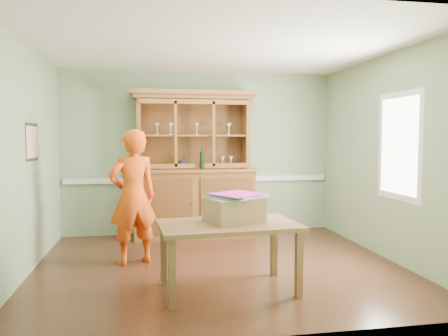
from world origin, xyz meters
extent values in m
plane|color=#422415|center=(0.00, 0.00, 0.00)|extent=(4.50, 4.50, 0.00)
plane|color=white|center=(0.00, 0.00, 2.70)|extent=(4.50, 4.50, 0.00)
plane|color=gray|center=(0.00, 2.00, 1.35)|extent=(4.50, 0.00, 4.50)
plane|color=gray|center=(-2.25, 0.00, 1.35)|extent=(0.00, 4.00, 4.00)
plane|color=gray|center=(2.25, 0.00, 1.35)|extent=(0.00, 4.00, 4.00)
plane|color=gray|center=(0.00, -2.00, 1.35)|extent=(4.50, 0.00, 4.50)
cube|color=silver|center=(0.00, 1.98, 0.90)|extent=(4.41, 0.05, 0.08)
cube|color=#372516|center=(-2.23, 0.30, 1.55)|extent=(0.03, 0.60, 0.46)
cube|color=beige|center=(-2.22, 0.30, 1.55)|extent=(0.01, 0.52, 0.38)
cube|color=silver|center=(2.23, -0.30, 1.50)|extent=(0.03, 0.96, 1.36)
cube|color=white|center=(2.22, -0.30, 1.50)|extent=(0.01, 0.80, 1.20)
cube|color=brown|center=(-0.12, 1.71, 0.53)|extent=(1.91, 0.58, 1.06)
cube|color=brown|center=(-0.12, 1.70, 1.08)|extent=(1.98, 0.65, 0.04)
cube|color=brown|center=(-0.12, 1.98, 1.66)|extent=(1.81, 0.04, 1.12)
cube|color=brown|center=(-0.99, 1.80, 1.66)|extent=(0.06, 0.40, 1.12)
cube|color=brown|center=(0.75, 1.80, 1.66)|extent=(0.06, 0.40, 1.12)
cube|color=brown|center=(-0.12, 1.80, 2.25)|extent=(1.91, 0.47, 0.06)
cube|color=brown|center=(-0.12, 1.78, 2.32)|extent=(2.00, 0.51, 0.06)
cube|color=brown|center=(-0.12, 1.80, 1.64)|extent=(1.68, 0.35, 0.03)
imported|color=#B2B2B7|center=(-0.28, 1.80, 1.21)|extent=(0.19, 0.19, 0.20)
imported|color=yellow|center=(-0.60, 1.80, 1.13)|extent=(0.23, 0.23, 0.06)
cylinder|color=black|center=(-0.01, 1.52, 1.28)|extent=(0.07, 0.07, 0.34)
cube|color=brown|center=(-0.04, -0.88, 0.69)|extent=(1.49, 0.96, 0.05)
cube|color=brown|center=(-0.65, -1.28, 0.33)|extent=(0.07, 0.07, 0.67)
cube|color=brown|center=(-0.71, -0.57, 0.33)|extent=(0.07, 0.07, 0.67)
cube|color=brown|center=(0.62, -1.18, 0.33)|extent=(0.07, 0.07, 0.67)
cube|color=brown|center=(0.57, -0.48, 0.33)|extent=(0.07, 0.07, 0.67)
cube|color=#96754D|center=(0.03, -0.80, 0.84)|extent=(0.66, 0.59, 0.25)
cube|color=green|center=(0.08, -0.81, 0.97)|extent=(0.65, 0.65, 0.01)
cube|color=#2EDBCC|center=(0.08, -0.81, 0.98)|extent=(0.65, 0.65, 0.01)
cube|color=#FF78DA|center=(0.08, -0.81, 0.99)|extent=(0.65, 0.65, 0.01)
cube|color=#D620BE|center=(0.08, -0.81, 1.00)|extent=(0.65, 0.65, 0.01)
cube|color=#E623AC|center=(0.08, -0.81, 1.01)|extent=(0.65, 0.65, 0.01)
imported|color=#DE460E|center=(-1.05, 0.32, 0.85)|extent=(0.73, 0.60, 1.71)
camera|label=1|loc=(-0.87, -5.29, 1.60)|focal=35.00mm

